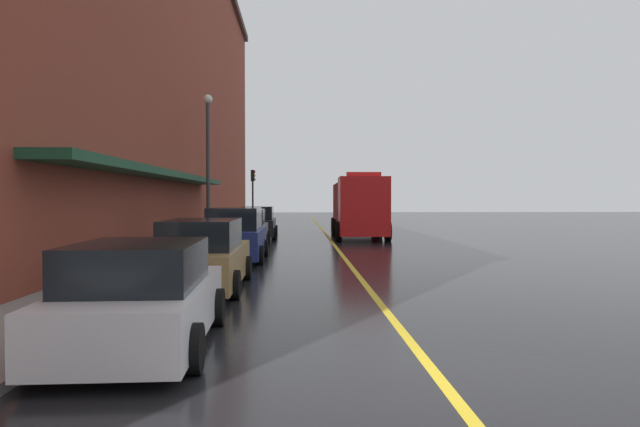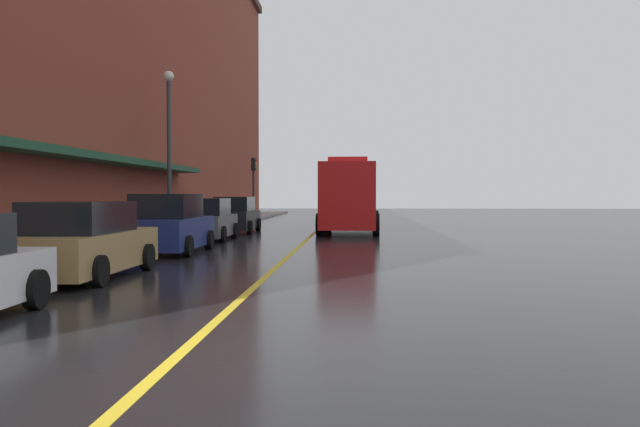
{
  "view_description": "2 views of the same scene",
  "coord_description": "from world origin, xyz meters",
  "px_view_note": "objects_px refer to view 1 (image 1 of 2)",
  "views": [
    {
      "loc": [
        -1.72,
        -6.91,
        2.2
      ],
      "look_at": [
        -0.7,
        18.66,
        1.5
      ],
      "focal_mm": 32.13,
      "sensor_mm": 36.0,
      "label": 1
    },
    {
      "loc": [
        2.03,
        -7.31,
        1.83
      ],
      "look_at": [
        0.46,
        20.98,
        1.03
      ],
      "focal_mm": 37.12,
      "sensor_mm": 36.0,
      "label": 2
    }
  ],
  "objects_px": {
    "parked_car_1": "(203,256)",
    "parking_meter_1": "(217,223)",
    "parked_car_4": "(258,223)",
    "traffic_light_near": "(253,186)",
    "parked_car_2": "(235,236)",
    "fire_truck": "(358,207)",
    "parked_car_0": "(141,298)",
    "street_lamp_left": "(208,152)",
    "parking_meter_0": "(175,236)",
    "parked_car_3": "(247,229)"
  },
  "relations": [
    {
      "from": "parked_car_4",
      "to": "traffic_light_near",
      "type": "distance_m",
      "value": 15.08
    },
    {
      "from": "parked_car_0",
      "to": "parked_car_4",
      "type": "bearing_deg",
      "value": -2.07
    },
    {
      "from": "parking_meter_0",
      "to": "parked_car_0",
      "type": "bearing_deg",
      "value": -81.15
    },
    {
      "from": "parked_car_2",
      "to": "parked_car_0",
      "type": "bearing_deg",
      "value": 179.7
    },
    {
      "from": "fire_truck",
      "to": "parking_meter_0",
      "type": "xyz_separation_m",
      "value": [
        -7.05,
        -14.89,
        -0.61
      ]
    },
    {
      "from": "parked_car_2",
      "to": "fire_truck",
      "type": "xyz_separation_m",
      "value": [
        5.59,
        11.83,
        0.81
      ]
    },
    {
      "from": "parked_car_0",
      "to": "parked_car_1",
      "type": "height_order",
      "value": "parked_car_1"
    },
    {
      "from": "parked_car_3",
      "to": "traffic_light_near",
      "type": "height_order",
      "value": "traffic_light_near"
    },
    {
      "from": "parked_car_0",
      "to": "parking_meter_0",
      "type": "xyz_separation_m",
      "value": [
        -1.35,
        8.64,
        0.32
      ]
    },
    {
      "from": "parked_car_4",
      "to": "fire_truck",
      "type": "distance_m",
      "value": 5.65
    },
    {
      "from": "parked_car_4",
      "to": "parking_meter_1",
      "type": "relative_size",
      "value": 3.48
    },
    {
      "from": "parked_car_0",
      "to": "street_lamp_left",
      "type": "xyz_separation_m",
      "value": [
        -1.95,
        18.95,
        3.66
      ]
    },
    {
      "from": "parked_car_2",
      "to": "street_lamp_left",
      "type": "distance_m",
      "value": 8.33
    },
    {
      "from": "parked_car_1",
      "to": "parking_meter_0",
      "type": "relative_size",
      "value": 3.64
    },
    {
      "from": "parked_car_1",
      "to": "parked_car_4",
      "type": "bearing_deg",
      "value": -0.34
    },
    {
      "from": "parked_car_4",
      "to": "street_lamp_left",
      "type": "xyz_separation_m",
      "value": [
        -2.09,
        -4.01,
        3.59
      ]
    },
    {
      "from": "parked_car_2",
      "to": "parking_meter_1",
      "type": "relative_size",
      "value": 3.38
    },
    {
      "from": "parked_car_1",
      "to": "parking_meter_1",
      "type": "relative_size",
      "value": 3.64
    },
    {
      "from": "parked_car_3",
      "to": "street_lamp_left",
      "type": "relative_size",
      "value": 0.61
    },
    {
      "from": "parked_car_0",
      "to": "parking_meter_1",
      "type": "bearing_deg",
      "value": 2.63
    },
    {
      "from": "parked_car_3",
      "to": "parking_meter_0",
      "type": "relative_size",
      "value": 3.19
    },
    {
      "from": "fire_truck",
      "to": "traffic_light_near",
      "type": "xyz_separation_m",
      "value": [
        -6.99,
        14.26,
        1.49
      ]
    },
    {
      "from": "parked_car_2",
      "to": "parking_meter_1",
      "type": "bearing_deg",
      "value": 13.89
    },
    {
      "from": "parking_meter_0",
      "to": "parking_meter_1",
      "type": "height_order",
      "value": "same"
    },
    {
      "from": "parking_meter_0",
      "to": "traffic_light_near",
      "type": "bearing_deg",
      "value": 89.88
    },
    {
      "from": "traffic_light_near",
      "to": "street_lamp_left",
      "type": "bearing_deg",
      "value": -92.01
    },
    {
      "from": "parked_car_0",
      "to": "traffic_light_near",
      "type": "height_order",
      "value": "traffic_light_near"
    },
    {
      "from": "street_lamp_left",
      "to": "traffic_light_near",
      "type": "height_order",
      "value": "street_lamp_left"
    },
    {
      "from": "parked_car_1",
      "to": "traffic_light_near",
      "type": "relative_size",
      "value": 1.13
    },
    {
      "from": "parked_car_3",
      "to": "street_lamp_left",
      "type": "distance_m",
      "value": 4.35
    },
    {
      "from": "parked_car_4",
      "to": "fire_truck",
      "type": "height_order",
      "value": "fire_truck"
    },
    {
      "from": "parking_meter_0",
      "to": "parking_meter_1",
      "type": "distance_m",
      "value": 9.09
    },
    {
      "from": "parked_car_1",
      "to": "parking_meter_0",
      "type": "distance_m",
      "value": 3.5
    },
    {
      "from": "parking_meter_0",
      "to": "street_lamp_left",
      "type": "relative_size",
      "value": 0.19
    },
    {
      "from": "parked_car_3",
      "to": "parking_meter_0",
      "type": "xyz_separation_m",
      "value": [
        -1.35,
        -8.87,
        0.27
      ]
    },
    {
      "from": "fire_truck",
      "to": "street_lamp_left",
      "type": "height_order",
      "value": "street_lamp_left"
    },
    {
      "from": "parked_car_3",
      "to": "parked_car_1",
      "type": "bearing_deg",
      "value": 179.56
    },
    {
      "from": "parked_car_1",
      "to": "traffic_light_near",
      "type": "height_order",
      "value": "traffic_light_near"
    },
    {
      "from": "parked_car_2",
      "to": "parking_meter_1",
      "type": "height_order",
      "value": "parked_car_2"
    },
    {
      "from": "parked_car_2",
      "to": "parking_meter_0",
      "type": "height_order",
      "value": "parked_car_2"
    },
    {
      "from": "parked_car_0",
      "to": "fire_truck",
      "type": "distance_m",
      "value": 24.23
    },
    {
      "from": "traffic_light_near",
      "to": "parked_car_2",
      "type": "bearing_deg",
      "value": -86.93
    },
    {
      "from": "parked_car_2",
      "to": "traffic_light_near",
      "type": "bearing_deg",
      "value": 3.33
    },
    {
      "from": "parking_meter_1",
      "to": "parked_car_1",
      "type": "bearing_deg",
      "value": -83.68
    },
    {
      "from": "fire_truck",
      "to": "parking_meter_1",
      "type": "xyz_separation_m",
      "value": [
        -7.05,
        -5.81,
        -0.61
      ]
    },
    {
      "from": "parked_car_0",
      "to": "street_lamp_left",
      "type": "distance_m",
      "value": 19.4
    },
    {
      "from": "parked_car_3",
      "to": "parked_car_4",
      "type": "distance_m",
      "value": 5.45
    },
    {
      "from": "parked_car_2",
      "to": "parked_car_4",
      "type": "distance_m",
      "value": 11.26
    },
    {
      "from": "parked_car_0",
      "to": "traffic_light_near",
      "type": "distance_m",
      "value": 37.89
    },
    {
      "from": "parked_car_0",
      "to": "parking_meter_1",
      "type": "xyz_separation_m",
      "value": [
        -1.35,
        17.73,
        0.32
      ]
    }
  ]
}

